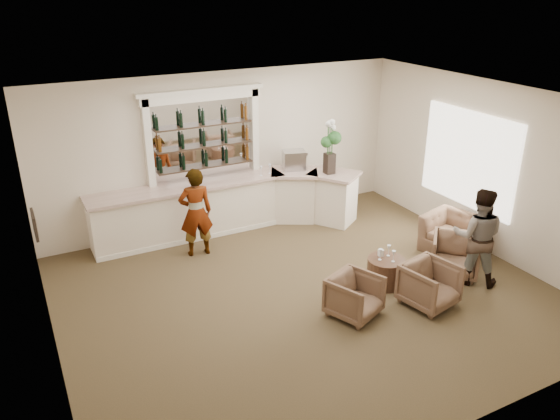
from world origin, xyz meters
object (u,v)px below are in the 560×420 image
object	(u,v)px
armchair_center	(430,285)
armchair_left	(355,296)
cocktail_table	(385,272)
guest	(477,237)
armchair_right	(455,255)
bar_counter	(229,205)
espresso_machine	(294,160)
armchair_far	(454,234)
sommelier	(196,212)
flower_vase	(330,143)

from	to	relation	value
armchair_center	armchair_left	bearing A→B (deg)	154.40
cocktail_table	guest	size ratio (longest dim) A/B	0.37
armchair_right	bar_counter	bearing A→B (deg)	172.65
bar_counter	armchair_right	world-z (taller)	bar_counter
cocktail_table	armchair_center	bearing A→B (deg)	-74.64
armchair_right	espresso_machine	world-z (taller)	espresso_machine
armchair_right	armchair_far	bearing A→B (deg)	90.42
sommelier	cocktail_table	bearing A→B (deg)	140.72
cocktail_table	guest	bearing A→B (deg)	-23.67
bar_counter	armchair_left	world-z (taller)	bar_counter
guest	armchair_left	xyz separation A→B (m)	(-2.47, 0.08, -0.54)
flower_vase	cocktail_table	bearing A→B (deg)	-101.01
cocktail_table	armchair_center	distance (m)	0.90
sommelier	guest	xyz separation A→B (m)	(3.98, -3.26, 0.00)
flower_vase	sommelier	bearing A→B (deg)	-177.26
armchair_far	espresso_machine	bearing A→B (deg)	-162.70
armchair_left	flower_vase	xyz separation A→B (m)	(1.58, 3.33, 1.46)
bar_counter	armchair_far	world-z (taller)	bar_counter
guest	armchair_far	bearing A→B (deg)	-73.88
armchair_right	espresso_machine	xyz separation A→B (m)	(-1.34, 3.65, 0.97)
cocktail_table	armchair_left	world-z (taller)	armchair_left
espresso_machine	flower_vase	distance (m)	0.92
sommelier	armchair_far	distance (m)	5.08
armchair_center	guest	bearing A→B (deg)	-1.22
bar_counter	flower_vase	world-z (taller)	flower_vase
bar_counter	sommelier	distance (m)	1.26
armchair_right	flower_vase	world-z (taller)	flower_vase
guest	armchair_center	distance (m)	1.33
bar_counter	armchair_left	bearing A→B (deg)	-82.30
armchair_left	cocktail_table	bearing A→B (deg)	5.13
armchair_left	flower_vase	distance (m)	3.96
armchair_left	armchair_far	distance (m)	3.18
sommelier	armchair_far	bearing A→B (deg)	160.72
espresso_machine	bar_counter	bearing A→B (deg)	-161.77
armchair_left	armchair_center	xyz separation A→B (m)	(1.27, -0.31, 0.02)
armchair_right	espresso_machine	bearing A→B (deg)	154.19
sommelier	armchair_right	size ratio (longest dim) A/B	2.13
sommelier	espresso_machine	world-z (taller)	sommelier
guest	armchair_center	size ratio (longest dim) A/B	2.19
sommelier	armchair_far	xyz separation A→B (m)	(4.54, -2.22, -0.52)
cocktail_table	guest	distance (m)	1.69
sommelier	guest	size ratio (longest dim) A/B	1.00
armchair_far	guest	bearing A→B (deg)	-44.96
cocktail_table	flower_vase	distance (m)	3.23
armchair_left	flower_vase	bearing A→B (deg)	41.90
guest	espresso_machine	distance (m)	4.28
armchair_center	flower_vase	distance (m)	3.92
cocktail_table	flower_vase	size ratio (longest dim) A/B	0.55
guest	armchair_right	world-z (taller)	guest
armchair_far	bar_counter	bearing A→B (deg)	-146.31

